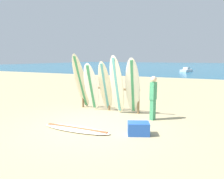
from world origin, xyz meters
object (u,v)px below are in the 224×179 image
at_px(surfboard_leaning_center, 117,85).
at_px(beachgoer_standing, 153,96).
at_px(surfboard_lying_on_sand, 76,129).
at_px(cooler_box, 138,129).
at_px(small_boat_offshore, 186,70).
at_px(surfboard_leaning_far_left, 81,82).
at_px(surfboard_leaning_center_right, 133,87).
at_px(surfboard_leaning_center_left, 105,87).
at_px(surfboard_rack, 109,94).
at_px(surfboard_leaning_left, 91,87).

height_order(surfboard_leaning_center, beachgoer_standing, surfboard_leaning_center).
bearing_deg(surfboard_lying_on_sand, cooler_box, 13.17).
xyz_separation_m(surfboard_leaning_center, small_boat_offshore, (-0.33, 27.89, -0.87)).
relative_size(surfboard_leaning_far_left, surfboard_leaning_center_right, 1.07).
bearing_deg(surfboard_lying_on_sand, beachgoer_standing, 48.42).
bearing_deg(surfboard_lying_on_sand, surfboard_leaning_center_left, 94.71).
relative_size(surfboard_rack, cooler_box, 4.40).
height_order(surfboard_leaning_center, cooler_box, surfboard_leaning_center).
height_order(surfboard_leaning_far_left, surfboard_leaning_center, surfboard_leaning_far_left).
bearing_deg(surfboard_leaning_center, cooler_box, -50.54).
bearing_deg(surfboard_leaning_center_left, surfboard_leaning_center_right, 2.79).
xyz_separation_m(surfboard_leaning_center_right, beachgoer_standing, (0.87, -0.32, -0.24)).
distance_m(surfboard_leaning_center_right, small_boat_offshore, 27.75).
height_order(surfboard_leaning_center_left, surfboard_leaning_center, surfboard_leaning_center).
xyz_separation_m(beachgoer_standing, small_boat_offshore, (-1.77, 28.04, -0.59)).
bearing_deg(small_boat_offshore, cooler_box, -86.57).
xyz_separation_m(surfboard_leaning_far_left, surfboard_leaning_center_right, (2.24, 0.09, -0.08)).
bearing_deg(surfboard_leaning_left, surfboard_leaning_far_left, 172.28).
xyz_separation_m(surfboard_leaning_left, surfboard_leaning_center, (1.12, -0.01, 0.15)).
bearing_deg(surfboard_leaning_left, surfboard_leaning_center, -0.26).
distance_m(surfboard_leaning_far_left, surfboard_lying_on_sand, 2.84).
xyz_separation_m(surfboard_rack, surfboard_leaning_center_left, (-0.01, -0.31, 0.33)).
bearing_deg(surfboard_leaning_left, surfboard_rack, 35.65).
distance_m(surfboard_leaning_far_left, surfboard_leaning_center_right, 2.25).
bearing_deg(beachgoer_standing, surfboard_leaning_center_left, 172.46).
distance_m(surfboard_rack, surfboard_leaning_far_left, 1.27).
bearing_deg(surfboard_lying_on_sand, surfboard_rack, 93.97).
xyz_separation_m(surfboard_leaning_center_left, surfboard_leaning_center_right, (1.12, 0.05, 0.07)).
distance_m(surfboard_leaning_center_left, cooler_box, 2.86).
bearing_deg(surfboard_leaning_center, surfboard_leaning_left, 179.74).
xyz_separation_m(surfboard_leaning_far_left, surfboard_leaning_left, (0.55, -0.07, -0.18)).
bearing_deg(small_boat_offshore, beachgoer_standing, -86.39).
relative_size(surfboard_leaning_center_left, small_boat_offshore, 0.64).
distance_m(surfboard_leaning_far_left, beachgoer_standing, 3.14).
bearing_deg(surfboard_leaning_center_right, surfboard_leaning_center, -163.45).
bearing_deg(surfboard_leaning_far_left, surfboard_leaning_center_left, 1.79).
height_order(surfboard_leaning_center, surfboard_leaning_center_right, surfboard_leaning_center).
relative_size(surfboard_leaning_center, surfboard_lying_on_sand, 1.01).
height_order(surfboard_leaning_center_right, surfboard_lying_on_sand, surfboard_leaning_center_right).
xyz_separation_m(surfboard_leaning_far_left, beachgoer_standing, (3.11, -0.23, -0.32)).
distance_m(beachgoer_standing, small_boat_offshore, 28.10).
height_order(small_boat_offshore, cooler_box, small_boat_offshore).
distance_m(surfboard_leaning_far_left, surfboard_leaning_center_left, 1.13).
height_order(surfboard_leaning_center, surfboard_lying_on_sand, surfboard_leaning_center).
distance_m(surfboard_rack, surfboard_leaning_center_left, 0.45).
bearing_deg(surfboard_leaning_far_left, surfboard_leaning_left, -7.72).
bearing_deg(cooler_box, surfboard_leaning_far_left, 126.17).
height_order(surfboard_leaning_far_left, surfboard_leaning_left, surfboard_leaning_far_left).
bearing_deg(surfboard_leaning_center_left, beachgoer_standing, -7.54).
xyz_separation_m(surfboard_leaning_left, surfboard_leaning_center_right, (1.69, 0.16, 0.10)).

